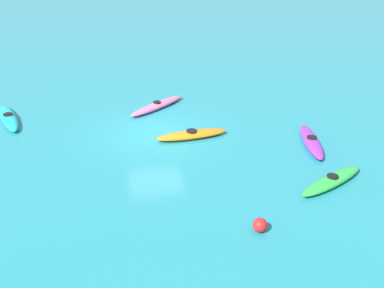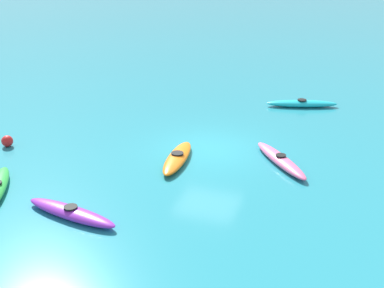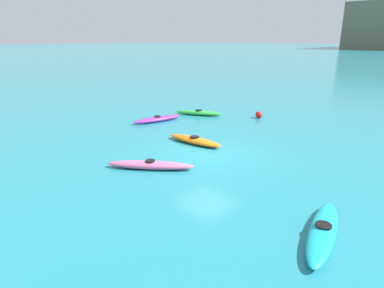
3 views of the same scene
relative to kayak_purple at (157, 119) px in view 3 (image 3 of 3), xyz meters
name	(u,v)px [view 3 (image 3 of 3)]	position (x,y,z in m)	size (l,w,h in m)	color
ground_plane	(208,154)	(6.38, -2.30, -0.16)	(600.00, 600.00, 0.00)	teal
kayak_purple	(157,119)	(0.00, 0.00, 0.00)	(1.24, 3.36, 0.37)	purple
kayak_green	(199,113)	(0.59, 3.17, 0.00)	(3.15, 2.09, 0.37)	green
kayak_orange	(195,140)	(4.84, -1.58, 0.00)	(3.18, 1.05, 0.37)	orange
kayak_cyan	(323,231)	(12.94, -4.99, 0.00)	(1.65, 3.48, 0.37)	#19B7C6
kayak_pink	(150,165)	(5.90, -5.23, 0.00)	(3.13, 2.67, 0.37)	pink
buoy_red	(259,115)	(4.01, 5.34, 0.07)	(0.45, 0.45, 0.45)	red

